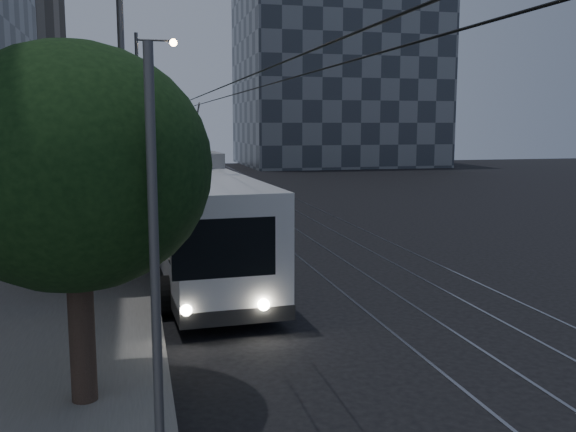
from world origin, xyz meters
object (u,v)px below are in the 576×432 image
at_px(pickup_silver, 205,218).
at_px(streetlamp_far, 145,103).
at_px(car_white_a, 192,204).
at_px(streetlamp_near, 137,88).
at_px(car_white_c, 177,185).
at_px(car_white_d, 168,175).
at_px(car_white_b, 170,187).
at_px(trolleybus, 197,222).

xyz_separation_m(pickup_silver, streetlamp_far, (-2.09, 12.16, 5.17)).
xyz_separation_m(car_white_a, streetlamp_far, (-2.09, 5.77, 5.33)).
bearing_deg(streetlamp_near, streetlamp_far, 88.17).
distance_m(streetlamp_near, streetlamp_far, 18.88).
height_order(pickup_silver, streetlamp_near, streetlamp_near).
bearing_deg(streetlamp_far, car_white_c, 70.85).
relative_size(car_white_d, streetlamp_far, 0.39).
bearing_deg(car_white_a, streetlamp_far, 132.92).
relative_size(car_white_a, car_white_b, 0.87).
relative_size(car_white_d, streetlamp_near, 0.40).
bearing_deg(car_white_b, pickup_silver, -91.75).
bearing_deg(car_white_b, trolleybus, -94.72).
height_order(trolleybus, car_white_b, trolleybus).
xyz_separation_m(trolleybus, car_white_b, (0.35, 22.50, -1.05)).
height_order(pickup_silver, car_white_c, pickup_silver).
xyz_separation_m(car_white_a, car_white_b, (-0.58, 9.60, -0.02)).
height_order(trolleybus, streetlamp_near, streetlamp_near).
bearing_deg(trolleybus, streetlamp_near, -176.02).
relative_size(pickup_silver, car_white_b, 1.30).
xyz_separation_m(car_white_b, streetlamp_near, (-2.10, -22.71, 5.25)).
relative_size(car_white_b, streetlamp_far, 0.50).
distance_m(car_white_a, car_white_b, 9.62).
height_order(car_white_a, streetlamp_far, streetlamp_far).
distance_m(car_white_c, streetlamp_near, 25.58).
bearing_deg(car_white_b, car_white_c, 71.12).
height_order(pickup_silver, car_white_d, pickup_silver).
bearing_deg(streetlamp_far, streetlamp_near, -91.83).
height_order(trolleybus, car_white_a, trolleybus).
bearing_deg(pickup_silver, car_white_d, 70.96).
distance_m(trolleybus, streetlamp_near, 4.56).
xyz_separation_m(pickup_silver, streetlamp_near, (-2.69, -6.71, 5.07)).
distance_m(pickup_silver, car_white_b, 16.01).
bearing_deg(car_white_a, car_white_c, 113.04).
distance_m(trolleybus, car_white_d, 33.52).
bearing_deg(streetlamp_far, trolleybus, -86.46).
distance_m(car_white_a, streetlamp_near, 14.36).
bearing_deg(streetlamp_far, car_white_a, -70.12).
distance_m(pickup_silver, car_white_d, 27.00).
distance_m(trolleybus, pickup_silver, 6.62).
height_order(car_white_b, car_white_d, car_white_b).
bearing_deg(car_white_c, car_white_b, -83.44).
bearing_deg(pickup_silver, car_white_c, 70.58).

